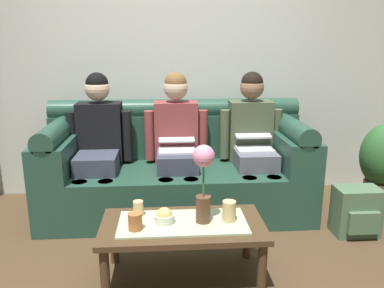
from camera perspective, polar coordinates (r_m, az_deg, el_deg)
The scene contains 14 objects.
ground_plane at distance 2.56m, azimuth -1.22°, elevation -20.20°, with size 14.00×14.00×0.00m, color #4C3823.
back_wall_patterned at distance 3.80m, azimuth -2.70°, elevation 14.50°, with size 6.00×0.12×2.90m, color silver.
couch at distance 3.44m, azimuth -2.25°, elevation -3.81°, with size 2.27×0.88×0.96m.
person_left at distance 3.41m, azimuth -13.61°, elevation 0.63°, with size 0.56×0.67×1.22m.
person_middle at distance 3.36m, azimuth -2.30°, elevation 0.84°, with size 0.56×0.67×1.22m.
person_right at distance 3.44m, azimuth 8.90°, elevation 1.02°, with size 0.56×0.67×1.22m.
coffee_table at distance 2.47m, azimuth -1.38°, elevation -12.57°, with size 1.02×0.52×0.39m.
flower_vase at distance 2.33m, azimuth 1.71°, elevation -4.85°, with size 0.13×0.13×0.49m.
snack_bowl at distance 2.42m, azimuth -4.11°, elevation -10.67°, with size 0.13×0.13×0.10m.
cup_near_left at distance 2.53m, azimuth -7.92°, elevation -9.38°, with size 0.06×0.06×0.10m, color #DBB77A.
cup_near_right at distance 2.44m, azimuth 5.49°, elevation -9.82°, with size 0.08×0.08×0.13m, color #DBB77A.
cup_far_center at distance 2.35m, azimuth -8.37°, elevation -11.23°, with size 0.08×0.08×0.10m, color #B26633.
backpack_right at distance 3.31m, azimuth 23.09°, elevation -9.19°, with size 0.34×0.26×0.38m.
potted_plant at distance 3.81m, azimuth 26.30°, elevation -2.55°, with size 0.40×0.40×0.78m.
Camera 1 is at (-0.10, -2.09, 1.46)m, focal length 36.18 mm.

